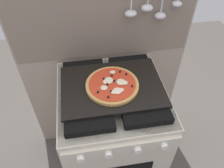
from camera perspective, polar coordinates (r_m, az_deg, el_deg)
ground_plane at (r=1.97m, az=0.00°, el=-19.36°), size 4.00×4.00×0.00m
kitchen_backsplash at (r=1.54m, az=-1.89°, el=5.10°), size 1.10×0.09×1.55m
stove at (r=1.58m, az=0.01°, el=-12.35°), size 0.60×0.64×0.90m
baking_tray at (r=1.22m, az=0.00°, el=-0.60°), size 0.54×0.38×0.02m
pizza_left at (r=1.20m, az=0.15°, el=-0.21°), size 0.28×0.28×0.03m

